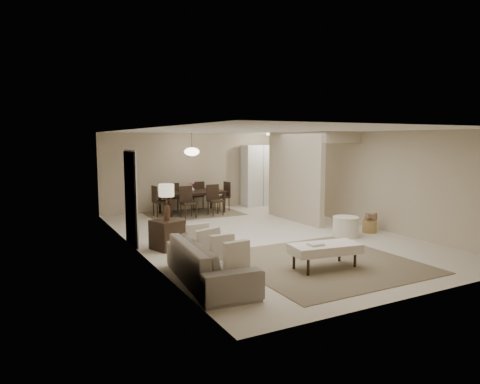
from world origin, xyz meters
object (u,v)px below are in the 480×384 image
pantry_cabinet (259,175)px  side_table (167,235)px  sofa (210,262)px  wicker_basket (370,226)px  dining_table (193,202)px  ottoman_bench (325,249)px  round_pouf (346,227)px

pantry_cabinet → side_table: pantry_cabinet is taller
sofa → wicker_basket: 5.24m
dining_table → ottoman_bench: bearing=-93.1°
pantry_cabinet → dining_table: bearing=-170.4°
pantry_cabinet → ottoman_bench: 7.46m
sofa → pantry_cabinet: bearing=-30.9°
pantry_cabinet → side_table: (-4.75, -4.30, -0.74)m
dining_table → sofa: bearing=-111.9°
pantry_cabinet → round_pouf: pantry_cabinet is taller
pantry_cabinet → ottoman_bench: bearing=-111.3°
ottoman_bench → dining_table: dining_table is taller
sofa → wicker_basket: sofa is taller
sofa → round_pouf: sofa is taller
ottoman_bench → wicker_basket: ottoman_bench is taller
pantry_cabinet → sofa: (-4.80, -6.63, -0.72)m
pantry_cabinet → round_pouf: size_ratio=3.43×
sofa → round_pouf: 4.40m
wicker_basket → pantry_cabinet: bearing=92.3°
ottoman_bench → pantry_cabinet: bearing=76.8°
round_pouf → side_table: bearing=168.1°
ottoman_bench → round_pouf: (2.05, 1.77, -0.12)m
sofa → dining_table: size_ratio=1.15×
pantry_cabinet → dining_table: size_ratio=1.06×
side_table → wicker_basket: (4.96, -0.77, -0.16)m
round_pouf → pantry_cabinet: bearing=82.8°
round_pouf → wicker_basket: round_pouf is taller
sofa → side_table: sofa is taller
pantry_cabinet → ottoman_bench: pantry_cabinet is taller
side_table → wicker_basket: bearing=-8.9°
sofa → ottoman_bench: size_ratio=1.73×
round_pouf → wicker_basket: 0.87m
wicker_basket → side_table: bearing=171.1°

